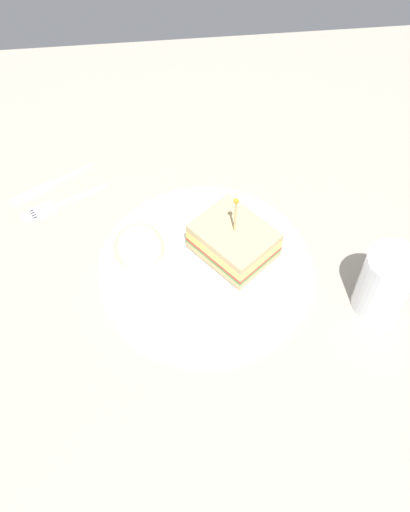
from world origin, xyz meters
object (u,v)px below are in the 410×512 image
at_px(knife, 48,186).
at_px(sandwich_half_center, 234,241).
at_px(coleslaw_bowl, 140,252).
at_px(fork, 56,205).
at_px(drink_glass, 384,284).
at_px(plate, 205,267).

bearing_deg(knife, sandwich_half_center, -30.62).
relative_size(sandwich_half_center, coleslaw_bowl, 1.40).
xyz_separation_m(coleslaw_bowl, fork, (-0.12, 0.12, -0.03)).
relative_size(coleslaw_bowl, drink_glass, 0.94).
xyz_separation_m(sandwich_half_center, fork, (-0.25, 0.11, -0.03)).
distance_m(drink_glass, knife, 0.51).
xyz_separation_m(drink_glass, knife, (-0.44, 0.25, -0.04)).
bearing_deg(drink_glass, knife, 150.10).
bearing_deg(fork, drink_glass, -26.50).
distance_m(plate, knife, 0.28).
xyz_separation_m(plate, knife, (-0.22, 0.17, -0.00)).
bearing_deg(knife, coleslaw_bowl, -50.14).
xyz_separation_m(plate, coleslaw_bowl, (-0.08, 0.01, 0.03)).
bearing_deg(coleslaw_bowl, fork, 134.94).
distance_m(coleslaw_bowl, knife, 0.21).
bearing_deg(knife, plate, -38.23).
relative_size(plate, sandwich_half_center, 2.23).
distance_m(coleslaw_bowl, fork, 0.18).
bearing_deg(knife, fork, -71.16).
relative_size(coleslaw_bowl, knife, 0.75).
distance_m(plate, sandwich_half_center, 0.05).
height_order(sandwich_half_center, drink_glass, sandwich_half_center).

